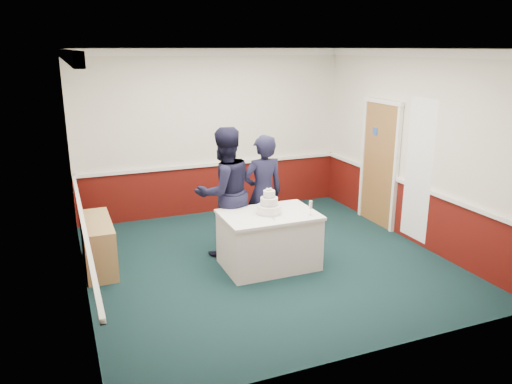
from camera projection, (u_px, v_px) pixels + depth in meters
name	position (u px, v px, depth m)	size (l,w,h in m)	color
ground	(266.00, 261.00, 7.31)	(5.00, 5.00, 0.00)	#122D2D
room_shell	(255.00, 121.00, 7.33)	(5.00, 5.00, 3.00)	silver
sideboard	(98.00, 244.00, 7.00)	(0.41, 1.20, 0.70)	tan
cake_table	(269.00, 239.00, 7.04)	(1.32, 0.92, 0.79)	white
wedding_cake	(269.00, 206.00, 6.90)	(0.35, 0.35, 0.36)	white
cake_knife	(273.00, 218.00, 6.74)	(0.01, 0.22, 0.01)	silver
champagne_flute	(311.00, 206.00, 6.82)	(0.05, 0.05, 0.21)	silver
person_man	(224.00, 192.00, 7.33)	(0.94, 0.73, 1.93)	black
person_woman	(263.00, 194.00, 7.50)	(0.65, 0.43, 1.79)	black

